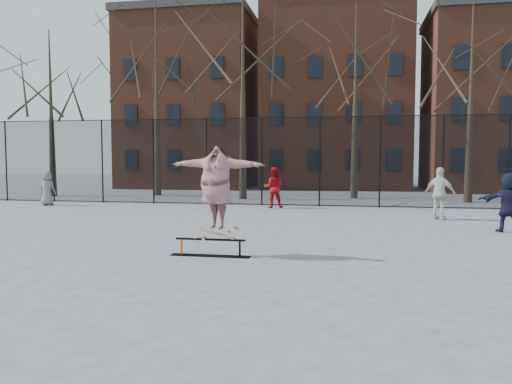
% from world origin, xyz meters
% --- Properties ---
extents(ground, '(100.00, 100.00, 0.00)m').
position_xyz_m(ground, '(0.00, 0.00, 0.00)').
color(ground, '#5C5C60').
extents(skate_rail, '(1.80, 0.28, 0.40)m').
position_xyz_m(skate_rail, '(-0.51, 1.31, 0.16)').
color(skate_rail, black).
rests_on(skate_rail, ground).
extents(skateboard, '(0.89, 0.21, 0.11)m').
position_xyz_m(skateboard, '(-0.37, 1.31, 0.45)').
color(skateboard, '#A47841').
rests_on(skateboard, skate_rail).
extents(skater, '(2.30, 0.96, 1.82)m').
position_xyz_m(skater, '(-0.37, 1.31, 1.41)').
color(skater, '#6C378B').
rests_on(skater, skateboard).
extents(bystander_grey, '(0.76, 0.50, 1.54)m').
position_xyz_m(bystander_grey, '(-11.00, 11.22, 0.77)').
color(bystander_grey, slate).
rests_on(bystander_grey, ground).
extents(bystander_red, '(0.93, 0.76, 1.77)m').
position_xyz_m(bystander_red, '(-0.71, 12.00, 0.89)').
color(bystander_red, '#A20E11').
rests_on(bystander_red, ground).
extents(bystander_white, '(1.15, 0.96, 1.84)m').
position_xyz_m(bystander_white, '(5.63, 9.03, 0.92)').
color(bystander_white, silver).
rests_on(bystander_white, ground).
extents(bystander_navy, '(1.67, 0.66, 1.76)m').
position_xyz_m(bystander_navy, '(7.10, 6.36, 0.88)').
color(bystander_navy, '#191A32').
rests_on(bystander_navy, ground).
extents(fence, '(34.03, 0.07, 4.00)m').
position_xyz_m(fence, '(-0.01, 13.00, 2.05)').
color(fence, black).
rests_on(fence, ground).
extents(tree_row, '(33.66, 7.46, 10.67)m').
position_xyz_m(tree_row, '(-0.25, 17.15, 7.36)').
color(tree_row, black).
rests_on(tree_row, ground).
extents(rowhouses, '(29.00, 7.00, 13.00)m').
position_xyz_m(rowhouses, '(0.72, 26.00, 6.06)').
color(rowhouses, brown).
rests_on(rowhouses, ground).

